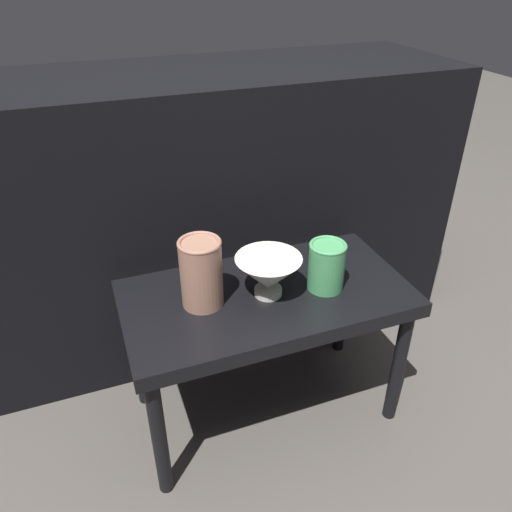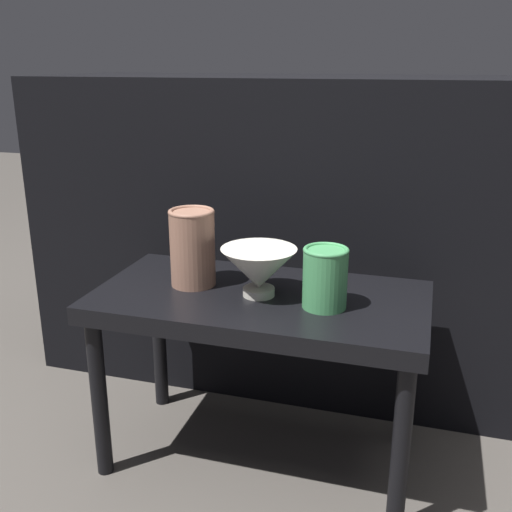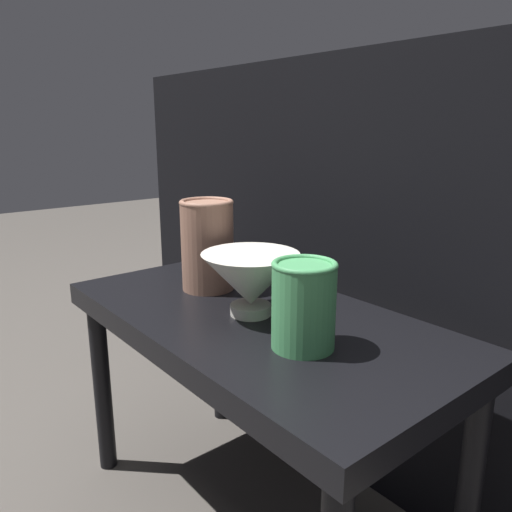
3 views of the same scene
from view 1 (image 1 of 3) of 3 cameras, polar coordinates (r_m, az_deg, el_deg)
ground_plane at (r=1.55m, az=1.03°, el=-16.82°), size 8.00×8.00×0.00m
table at (r=1.29m, az=1.19°, el=-5.99°), size 0.72×0.38×0.42m
couch_backdrop at (r=1.65m, az=-5.05°, el=5.59°), size 1.53×0.50×0.87m
bowl at (r=1.22m, az=1.22°, el=-2.13°), size 0.16×0.16×0.11m
vase_textured_left at (r=1.18m, az=-6.28°, el=-1.85°), size 0.10×0.10×0.17m
vase_colorful_right at (r=1.25m, az=8.06°, el=-1.06°), size 0.09×0.09×0.13m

